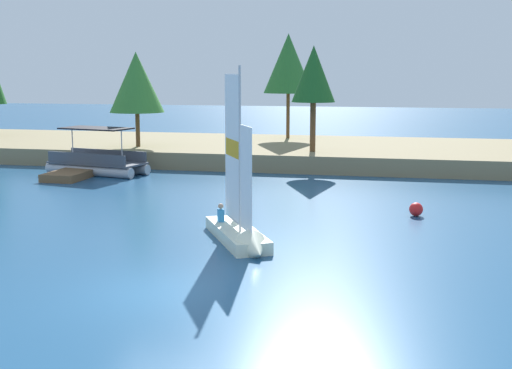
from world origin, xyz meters
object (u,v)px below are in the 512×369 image
at_px(shoreline_tree_centre, 288,64).
at_px(channel_buoy, 416,209).
at_px(shoreline_tree_midright, 314,75).
at_px(pontoon_boat, 97,163).
at_px(shoreline_tree_midleft, 136,82).
at_px(sailboat, 242,230).
at_px(wooden_dock, 83,171).

distance_m(shoreline_tree_centre, channel_buoy, 23.60).
relative_size(shoreline_tree_midright, pontoon_boat, 1.02).
relative_size(shoreline_tree_midleft, sailboat, 0.95).
bearing_deg(pontoon_boat, sailboat, -37.21).
bearing_deg(sailboat, channel_buoy, 107.67).
distance_m(shoreline_tree_centre, pontoon_boat, 16.71).
height_order(shoreline_tree_midright, channel_buoy, shoreline_tree_midright).
height_order(shoreline_tree_centre, channel_buoy, shoreline_tree_centre).
height_order(shoreline_tree_centre, shoreline_tree_midright, shoreline_tree_centre).
xyz_separation_m(wooden_dock, channel_buoy, (18.60, -7.65, 0.07)).
bearing_deg(wooden_dock, channel_buoy, -22.35).
bearing_deg(sailboat, shoreline_tree_centre, 157.62).
relative_size(shoreline_tree_midleft, wooden_dock, 0.93).
bearing_deg(wooden_dock, pontoon_boat, 34.03).
relative_size(shoreline_tree_midleft, channel_buoy, 10.82).
relative_size(shoreline_tree_midleft, pontoon_boat, 0.98).
bearing_deg(shoreline_tree_centre, sailboat, -83.51).
distance_m(shoreline_tree_midright, channel_buoy, 15.27).
relative_size(sailboat, pontoon_boat, 1.03).
height_order(wooden_dock, pontoon_boat, pontoon_boat).
bearing_deg(shoreline_tree_centre, pontoon_boat, -124.99).
height_order(shoreline_tree_midleft, pontoon_boat, shoreline_tree_midleft).
height_order(shoreline_tree_midleft, shoreline_tree_centre, shoreline_tree_centre).
bearing_deg(channel_buoy, wooden_dock, 157.65).
relative_size(wooden_dock, channel_buoy, 11.63).
relative_size(shoreline_tree_midleft, shoreline_tree_centre, 0.81).
bearing_deg(shoreline_tree_midleft, shoreline_tree_centre, 42.11).
bearing_deg(shoreline_tree_midright, pontoon_boat, -157.88).
bearing_deg(shoreline_tree_centre, wooden_dock, -126.02).
relative_size(shoreline_tree_centre, shoreline_tree_midright, 1.18).
distance_m(shoreline_tree_centre, wooden_dock, 17.59).
xyz_separation_m(shoreline_tree_midright, channel_buoy, (6.03, -12.95, -5.40)).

